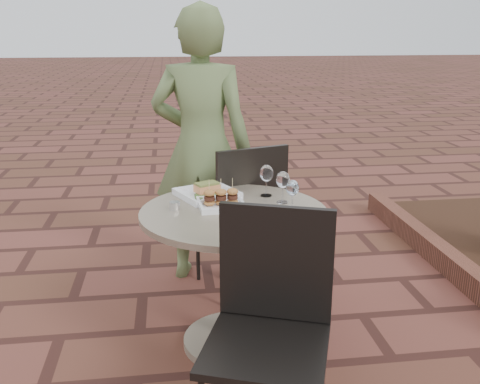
{
  "coord_description": "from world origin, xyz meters",
  "views": [
    {
      "loc": [
        -0.22,
        -2.58,
        1.56
      ],
      "look_at": [
        0.1,
        -0.18,
        0.82
      ],
      "focal_mm": 40.0,
      "sensor_mm": 36.0,
      "label": 1
    }
  ],
  "objects": [
    {
      "name": "ground",
      "position": [
        0.0,
        0.0,
        0.0
      ],
      "size": [
        60.0,
        60.0,
        0.0
      ],
      "primitive_type": "plane",
      "color": "brown",
      "rests_on": "ground"
    },
    {
      "name": "cafe_table",
      "position": [
        0.07,
        -0.18,
        0.48
      ],
      "size": [
        0.9,
        0.9,
        0.73
      ],
      "color": "gray",
      "rests_on": "ground"
    },
    {
      "name": "chair_far",
      "position": [
        0.21,
        0.38,
        0.55
      ],
      "size": [
        0.56,
        0.56,
        0.93
      ],
      "rotation": [
        0.0,
        0.0,
        3.46
      ],
      "color": "black",
      "rests_on": "ground"
    },
    {
      "name": "chair_near",
      "position": [
        0.13,
        -0.83,
        0.55
      ],
      "size": [
        0.56,
        0.56,
        0.93
      ],
      "rotation": [
        0.0,
        0.0,
        -0.35
      ],
      "color": "black",
      "rests_on": "ground"
    },
    {
      "name": "diner",
      "position": [
        -0.02,
        0.65,
        0.86
      ],
      "size": [
        0.71,
        0.55,
        1.71
      ],
      "primitive_type": "imported",
      "rotation": [
        0.0,
        0.0,
        2.89
      ],
      "color": "#5A6F3D",
      "rests_on": "ground"
    },
    {
      "name": "plate_salmon",
      "position": [
        -0.04,
        0.05,
        0.75
      ],
      "size": [
        0.36,
        0.36,
        0.07
      ],
      "rotation": [
        0.0,
        0.0,
        0.43
      ],
      "color": "white",
      "rests_on": "cafe_table"
    },
    {
      "name": "plate_sliders",
      "position": [
        0.02,
        -0.12,
        0.76
      ],
      "size": [
        0.23,
        0.23,
        0.14
      ],
      "rotation": [
        0.0,
        0.0,
        0.07
      ],
      "color": "white",
      "rests_on": "cafe_table"
    },
    {
      "name": "plate_tuna",
      "position": [
        0.21,
        -0.4,
        0.75
      ],
      "size": [
        0.31,
        0.31,
        0.03
      ],
      "rotation": [
        0.0,
        0.0,
        0.11
      ],
      "color": "white",
      "rests_on": "cafe_table"
    },
    {
      "name": "wine_glass_right",
      "position": [
        0.35,
        -0.2,
        0.83
      ],
      "size": [
        0.06,
        0.06,
        0.14
      ],
      "color": "white",
      "rests_on": "cafe_table"
    },
    {
      "name": "wine_glass_mid",
      "position": [
        0.27,
        0.03,
        0.85
      ],
      "size": [
        0.07,
        0.07,
        0.17
      ],
      "color": "white",
      "rests_on": "cafe_table"
    },
    {
      "name": "wine_glass_far",
      "position": [
        0.33,
        -0.09,
        0.84
      ],
      "size": [
        0.07,
        0.07,
        0.16
      ],
      "color": "white",
      "rests_on": "cafe_table"
    },
    {
      "name": "steel_ramekin",
      "position": [
        -0.2,
        -0.13,
        0.75
      ],
      "size": [
        0.06,
        0.06,
        0.04
      ],
      "primitive_type": "cylinder",
      "rotation": [
        0.0,
        0.0,
        0.25
      ],
      "color": "silver",
      "rests_on": "cafe_table"
    },
    {
      "name": "cutlery_set",
      "position": [
        0.33,
        -0.42,
        0.73
      ],
      "size": [
        0.11,
        0.22,
        0.0
      ],
      "primitive_type": null,
      "rotation": [
        0.0,
        0.0,
        -0.08
      ],
      "color": "silver",
      "rests_on": "cafe_table"
    },
    {
      "name": "planter_curb",
      "position": [
        1.6,
        0.3,
        0.07
      ],
      "size": [
        0.12,
        3.0,
        0.15
      ],
      "primitive_type": "cube",
      "color": "brown",
      "rests_on": "ground"
    }
  ]
}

